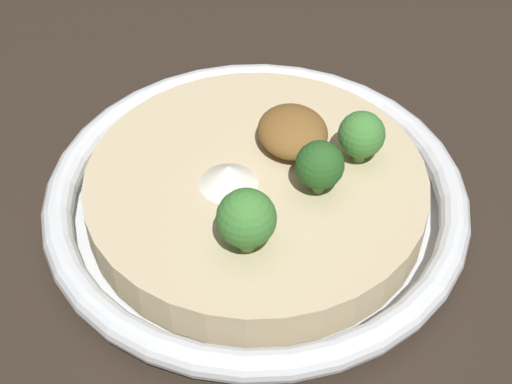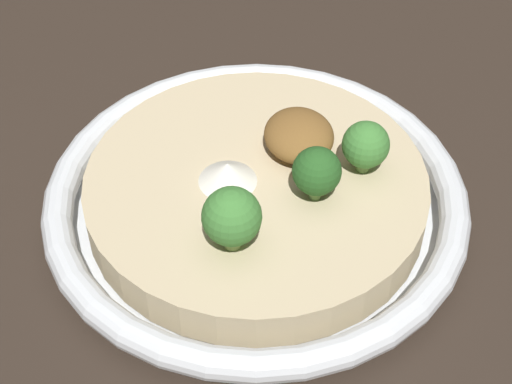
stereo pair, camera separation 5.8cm
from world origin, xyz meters
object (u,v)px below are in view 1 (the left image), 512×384
Objects in this scene: broccoli_front_left at (362,135)px; broccoli_left at (246,219)px; risotto_bowl at (256,197)px; broccoli_front at (320,166)px.

broccoli_left is (-0.05, 0.11, 0.00)m from broccoli_front_left.
broccoli_front_left is 0.12m from broccoli_left.
broccoli_left is at bearing 155.37° from risotto_bowl.
broccoli_front_left and broccoli_front have the same top height.
risotto_bowl is at bearing -24.63° from broccoli_left.
risotto_bowl is 7.59× the size of broccoli_front_left.
broccoli_front is at bearing -62.88° from broccoli_left.
broccoli_left is at bearing 116.73° from broccoli_front_left.
broccoli_front_left is at bearing -63.90° from broccoli_front.
broccoli_left is at bearing 117.12° from broccoli_front.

